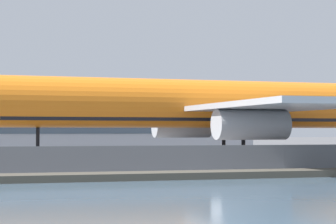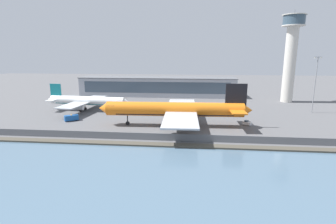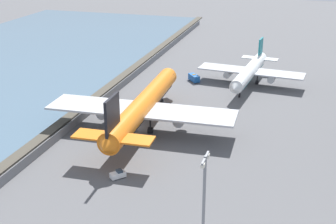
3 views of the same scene
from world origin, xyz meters
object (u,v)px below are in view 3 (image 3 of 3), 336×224
(cargo_jet_orange, at_px, (143,106))
(passenger_jet_white_teal, at_px, (250,71))
(ops_van, at_px, (194,78))
(baggage_tug, at_px, (118,174))

(cargo_jet_orange, distance_m, passenger_jet_white_teal, 48.63)
(cargo_jet_orange, relative_size, passenger_jet_white_teal, 1.37)
(cargo_jet_orange, distance_m, ops_van, 42.59)
(passenger_jet_white_teal, bearing_deg, ops_van, -85.99)
(ops_van, bearing_deg, cargo_jet_orange, -4.34)
(ops_van, bearing_deg, passenger_jet_white_teal, 94.01)
(cargo_jet_orange, bearing_deg, ops_van, 175.66)
(baggage_tug, bearing_deg, passenger_jet_white_teal, 165.46)
(passenger_jet_white_teal, bearing_deg, baggage_tug, -14.54)
(cargo_jet_orange, bearing_deg, passenger_jet_white_teal, 153.47)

